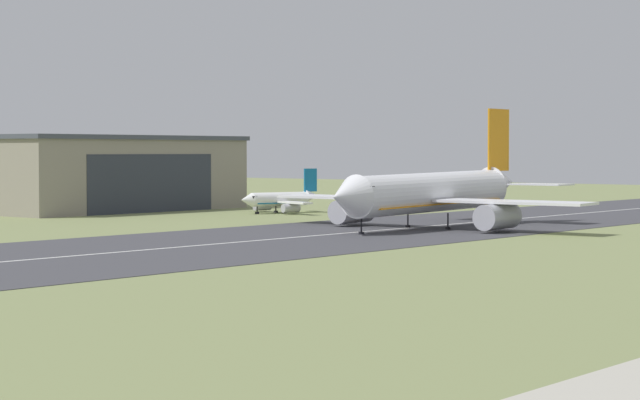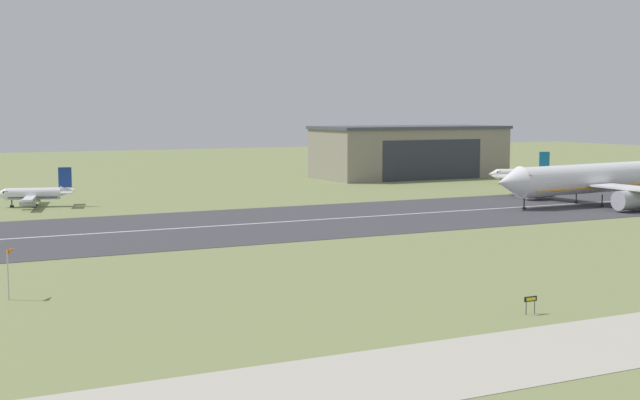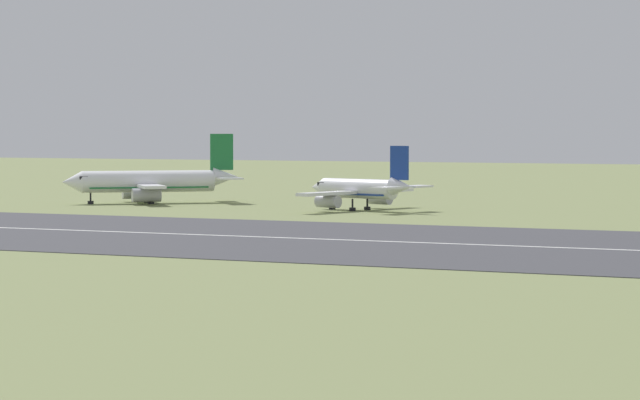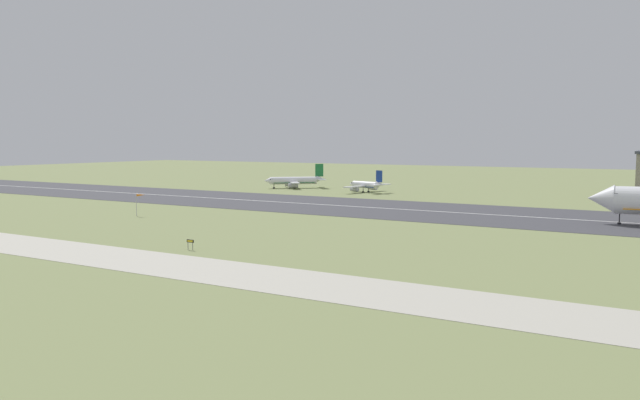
{
  "view_description": "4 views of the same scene",
  "coord_description": "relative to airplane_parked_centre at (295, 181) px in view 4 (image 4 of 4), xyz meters",
  "views": [
    {
      "loc": [
        -68.65,
        0.26,
        12.38
      ],
      "look_at": [
        30.2,
        80.13,
        7.36
      ],
      "focal_mm": 70.0,
      "sensor_mm": 36.0,
      "label": 1
    },
    {
      "loc": [
        -41.67,
        -32.17,
        20.36
      ],
      "look_at": [
        18.11,
        85.68,
        6.96
      ],
      "focal_mm": 50.0,
      "sensor_mm": 36.0,
      "label": 2
    },
    {
      "loc": [
        67.94,
        -13.54,
        10.57
      ],
      "look_at": [
        24.96,
        75.36,
        5.82
      ],
      "focal_mm": 85.0,
      "sensor_mm": 36.0,
      "label": 3
    },
    {
      "loc": [
        90.11,
        -44.51,
        18.84
      ],
      "look_at": [
        20.9,
        73.57,
        5.86
      ],
      "focal_mm": 35.0,
      "sensor_mm": 36.0,
      "label": 4
    }
  ],
  "objects": [
    {
      "name": "ground_plane",
      "position": [
        44.8,
        -108.33,
        -2.95
      ],
      "size": [
        714.05,
        714.05,
        0.0
      ],
      "primitive_type": "plane",
      "color": "#7A8451"
    },
    {
      "name": "runway_strip",
      "position": [
        44.8,
        -51.17,
        -2.92
      ],
      "size": [
        474.05,
        46.64,
        0.06
      ],
      "primitive_type": "cube",
      "color": "#3D3D42",
      "rests_on": "ground_plane"
    },
    {
      "name": "runway_centreline",
      "position": [
        44.8,
        -51.17,
        -2.89
      ],
      "size": [
        426.64,
        0.7,
        0.01
      ],
      "primitive_type": "cube",
      "color": "silver",
      "rests_on": "runway_strip"
    },
    {
      "name": "taxiway_road",
      "position": [
        44.8,
        -140.78,
        -2.93
      ],
      "size": [
        355.54,
        14.19,
        0.05
      ],
      "primitive_type": "cube",
      "color": "#B2AD9E",
      "rests_on": "ground_plane"
    },
    {
      "name": "airplane_parked_centre",
      "position": [
        0.0,
        0.0,
        0.0
      ],
      "size": [
        23.17,
        21.65,
        9.66
      ],
      "color": "white",
      "rests_on": "ground_plane"
    },
    {
      "name": "airplane_parked_east",
      "position": [
        33.85,
        -4.15,
        -0.28
      ],
      "size": [
        17.0,
        21.16,
        8.28
      ],
      "color": "white",
      "rests_on": "ground_plane"
    },
    {
      "name": "windsock_pole",
      "position": [
        16.34,
        -97.65,
        1.96
      ],
      "size": [
        1.54,
        2.15,
        5.53
      ],
      "color": "#B7B7BC",
      "rests_on": "ground_plane"
    },
    {
      "name": "runway_sign",
      "position": [
        61.45,
        -129.21,
        -1.58
      ],
      "size": [
        1.53,
        0.13,
        1.81
      ],
      "color": "#4C4C51",
      "rests_on": "ground_plane"
    }
  ]
}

